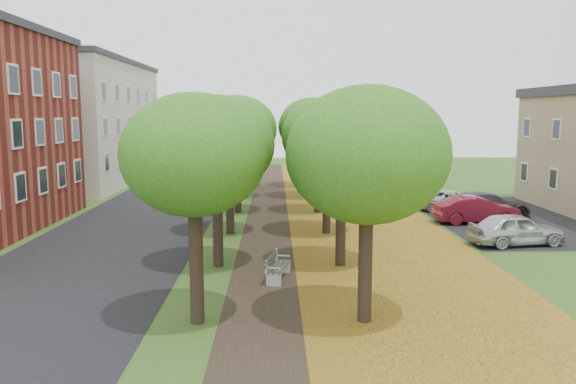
{
  "coord_description": "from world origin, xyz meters",
  "views": [
    {
      "loc": [
        0.04,
        -15.48,
        5.96
      ],
      "look_at": [
        0.61,
        9.06,
        2.5
      ],
      "focal_mm": 35.0,
      "sensor_mm": 36.0,
      "label": 1
    }
  ],
  "objects": [
    {
      "name": "bench",
      "position": [
        0.1,
        4.18,
        0.46
      ],
      "size": [
        0.93,
        1.95,
        0.89
      ],
      "rotation": [
        0.0,
        0.0,
        1.36
      ],
      "color": "#242E28",
      "rests_on": "ground"
    },
    {
      "name": "car_white",
      "position": [
        11.0,
        18.67,
        0.62
      ],
      "size": [
        4.56,
        2.34,
        1.23
      ],
      "primitive_type": "imported",
      "rotation": [
        0.0,
        0.0,
        1.64
      ],
      "color": "silver",
      "rests_on": "ground"
    },
    {
      "name": "car_silver",
      "position": [
        11.0,
        9.27,
        0.73
      ],
      "size": [
        4.53,
        2.42,
        1.47
      ],
      "primitive_type": "imported",
      "rotation": [
        0.0,
        0.0,
        1.74
      ],
      "color": "silver",
      "rests_on": "ground"
    },
    {
      "name": "tree_row_west",
      "position": [
        -2.2,
        15.0,
        4.85
      ],
      "size": [
        4.35,
        34.35,
        6.72
      ],
      "color": "black",
      "rests_on": "ground"
    },
    {
      "name": "parking_lot",
      "position": [
        13.5,
        16.0,
        0.0
      ],
      "size": [
        9.0,
        16.0,
        0.01
      ],
      "primitive_type": "cube",
      "color": "black",
      "rests_on": "ground"
    },
    {
      "name": "tree_row_east",
      "position": [
        2.6,
        15.0,
        4.85
      ],
      "size": [
        4.35,
        34.35,
        6.72
      ],
      "color": "black",
      "rests_on": "ground"
    },
    {
      "name": "leaf_verge",
      "position": [
        5.0,
        15.0,
        0.01
      ],
      "size": [
        7.5,
        70.0,
        0.01
      ],
      "primitive_type": "cube",
      "color": "#A6891E",
      "rests_on": "ground"
    },
    {
      "name": "footpath",
      "position": [
        0.0,
        15.0,
        0.0
      ],
      "size": [
        3.2,
        70.0,
        0.01
      ],
      "primitive_type": "cube",
      "color": "black",
      "rests_on": "ground"
    },
    {
      "name": "street_asphalt",
      "position": [
        -7.5,
        15.0,
        0.0
      ],
      "size": [
        8.0,
        70.0,
        0.01
      ],
      "primitive_type": "cube",
      "color": "black",
      "rests_on": "ground"
    },
    {
      "name": "car_red",
      "position": [
        11.0,
        14.39,
        0.74
      ],
      "size": [
        4.57,
        1.71,
        1.49
      ],
      "primitive_type": "imported",
      "rotation": [
        0.0,
        0.0,
        1.6
      ],
      "color": "maroon",
      "rests_on": "ground"
    },
    {
      "name": "building_cream",
      "position": [
        -17.0,
        33.0,
        5.21
      ],
      "size": [
        10.3,
        20.3,
        10.4
      ],
      "color": "beige",
      "rests_on": "ground"
    },
    {
      "name": "ground",
      "position": [
        0.0,
        0.0,
        0.0
      ],
      "size": [
        120.0,
        120.0,
        0.0
      ],
      "primitive_type": "plane",
      "color": "#2D4C19",
      "rests_on": "ground"
    },
    {
      "name": "car_grey",
      "position": [
        12.19,
        16.08,
        0.73
      ],
      "size": [
        5.27,
        2.68,
        1.47
      ],
      "primitive_type": "imported",
      "rotation": [
        0.0,
        0.0,
        1.7
      ],
      "color": "#333338",
      "rests_on": "ground"
    }
  ]
}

